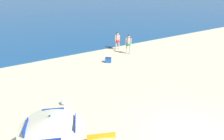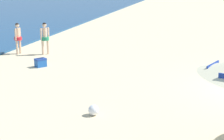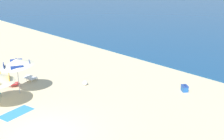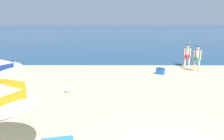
# 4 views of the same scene
# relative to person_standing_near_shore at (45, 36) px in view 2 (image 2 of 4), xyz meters

# --- Properties ---
(person_standing_near_shore) EXTENTS (0.43, 0.43, 1.74)m
(person_standing_near_shore) POSITION_rel_person_standing_near_shore_xyz_m (0.00, 0.00, 0.00)
(person_standing_near_shore) COLOR beige
(person_standing_near_shore) RESTS_ON ground
(person_standing_beside) EXTENTS (0.50, 0.42, 1.70)m
(person_standing_beside) POSITION_rel_person_standing_near_shore_xyz_m (-0.19, 1.49, -0.02)
(person_standing_beside) COLOR beige
(person_standing_beside) RESTS_ON ground
(cooler_box) EXTENTS (0.61, 0.57, 0.43)m
(cooler_box) POSITION_rel_person_standing_near_shore_xyz_m (-2.64, -0.92, -0.80)
(cooler_box) COLOR #1E56A8
(cooler_box) RESTS_ON ground
(beach_ball) EXTENTS (0.32, 0.32, 0.32)m
(beach_ball) POSITION_rel_person_standing_near_shore_xyz_m (-7.81, -4.99, -0.84)
(beach_ball) COLOR white
(beach_ball) RESTS_ON ground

